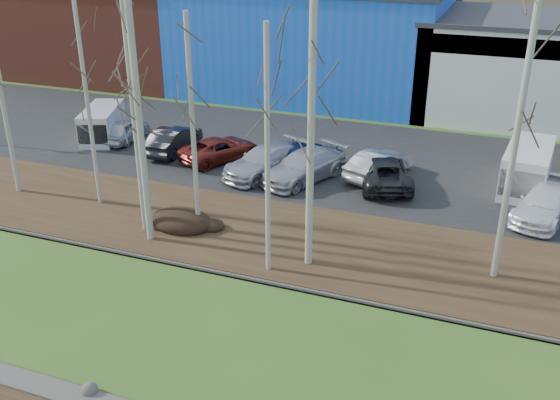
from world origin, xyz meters
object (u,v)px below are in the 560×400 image
at_px(car_1, 173,139).
at_px(car_8, 304,166).
at_px(van_white, 526,169).
at_px(car_2, 219,149).
at_px(van_grey, 102,124).
at_px(car_5, 378,164).
at_px(car_7, 545,203).
at_px(car_3, 266,161).
at_px(car_6, 383,170).
at_px(car_4, 293,158).
at_px(car_0, 125,130).

distance_m(car_1, car_8, 8.76).
relative_size(car_1, van_white, 0.87).
relative_size(car_1, car_2, 0.97).
bearing_deg(van_grey, car_8, -27.62).
height_order(car_5, car_8, car_8).
distance_m(car_1, car_5, 12.27).
xyz_separation_m(car_1, car_8, (8.65, -1.41, 0.02)).
relative_size(van_white, van_grey, 1.08).
bearing_deg(car_7, car_3, -164.84).
bearing_deg(car_6, car_4, -19.96).
distance_m(van_white, van_grey, 24.99).
bearing_deg(car_4, car_5, 25.23).
bearing_deg(car_4, car_8, -28.88).
xyz_separation_m(car_4, car_8, (0.99, -0.99, 0.04)).
distance_m(car_2, car_8, 5.62).
height_order(car_5, car_6, car_6).
bearing_deg(van_grey, car_4, -23.85).
xyz_separation_m(car_6, car_7, (7.88, -1.39, -0.02)).
bearing_deg(car_2, car_7, -156.49).
height_order(car_1, van_grey, van_grey).
bearing_deg(car_8, car_5, 49.11).
bearing_deg(car_7, car_4, -169.36).
height_order(car_5, van_white, van_white).
bearing_deg(car_4, car_1, -167.10).
bearing_deg(car_4, car_6, 15.86).
height_order(car_1, van_white, van_white).
xyz_separation_m(car_3, car_8, (2.18, 0.00, 0.00)).
relative_size(car_2, car_5, 1.06).
height_order(car_4, car_6, car_6).
height_order(car_2, car_7, car_7).
height_order(car_3, van_white, van_white).
height_order(car_5, van_grey, van_grey).
distance_m(car_0, van_grey, 1.55).
relative_size(car_1, car_3, 0.85).
distance_m(car_2, car_6, 9.56).
height_order(car_1, car_8, car_8).
height_order(car_7, car_8, car_8).
xyz_separation_m(car_0, car_3, (10.29, -2.12, 0.10)).
height_order(car_0, car_1, car_1).
xyz_separation_m(car_4, van_grey, (-12.97, 0.83, 0.25)).
height_order(car_6, car_7, car_6).
xyz_separation_m(car_3, car_6, (6.23, 0.98, -0.03)).
bearing_deg(car_7, car_1, -168.21).
relative_size(car_3, car_8, 1.00).
bearing_deg(van_white, car_7, -68.48).
relative_size(car_2, car_6, 0.88).
relative_size(car_8, van_white, 1.02).
bearing_deg(car_3, car_1, -168.82).
xyz_separation_m(car_0, car_7, (24.41, -2.54, 0.05)).
xyz_separation_m(car_2, car_7, (17.45, -1.52, 0.07)).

